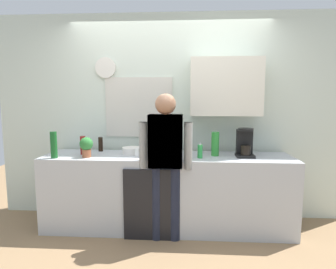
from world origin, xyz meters
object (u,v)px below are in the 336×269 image
bottle_dark_sauce (101,144)px  bottle_clear_soda (215,144)px  person_at_sink (166,155)px  bottle_olive_oil (162,144)px  person_guest (166,155)px  bottle_green_wine (54,145)px  dish_soap (200,151)px  coffee_maker (245,144)px  cup_white_mug (139,152)px  mixing_bowl (132,151)px  potted_plant (86,146)px  bottle_red_vinegar (83,145)px

bottle_dark_sauce → bottle_clear_soda: bearing=-7.8°
bottle_dark_sauce → person_at_sink: bearing=-31.0°
bottle_olive_oil → person_guest: (0.08, -0.40, -0.06)m
bottle_dark_sauce → person_at_sink: 1.01m
person_at_sink → bottle_green_wine: bearing=179.9°
dish_soap → person_guest: 0.42m
coffee_maker → cup_white_mug: size_ratio=3.47×
person_guest → bottle_green_wine: bearing=-2.0°
coffee_maker → cup_white_mug: bearing=-175.9°
bottle_clear_soda → dish_soap: 0.23m
bottle_green_wine → dish_soap: 1.64m
cup_white_mug → coffee_maker: bearing=4.1°
cup_white_mug → bottle_olive_oil: bearing=36.1°
bottle_clear_soda → mixing_bowl: bearing=177.2°
cup_white_mug → person_guest: (0.33, -0.22, 0.02)m
bottle_clear_soda → coffee_maker: bearing=-2.5°
bottle_green_wine → person_guest: size_ratio=0.19×
person_at_sink → bottle_dark_sauce: bearing=152.5°
dish_soap → person_at_sink: person_at_sink is taller
mixing_bowl → dish_soap: bearing=-12.6°
potted_plant → dish_soap: bearing=1.8°
bottle_clear_soda → person_at_sink: bearing=-149.8°
potted_plant → bottle_clear_soda: bearing=6.8°
coffee_maker → bottle_dark_sauce: 1.77m
mixing_bowl → bottle_red_vinegar: bearing=-173.6°
cup_white_mug → mixing_bowl: size_ratio=0.43×
dish_soap → mixing_bowl: bearing=167.4°
bottle_clear_soda → person_guest: 0.65m
cup_white_mug → dish_soap: dish_soap is taller
dish_soap → bottle_clear_soda: bearing=36.3°
coffee_maker → person_at_sink: size_ratio=0.21×
bottle_green_wine → potted_plant: size_ratio=1.30×
coffee_maker → bottle_red_vinegar: 1.90m
mixing_bowl → person_guest: (0.44, -0.37, 0.03)m
cup_white_mug → mixing_bowl: cup_white_mug is taller
bottle_green_wine → mixing_bowl: (0.82, 0.29, -0.11)m
bottle_clear_soda → bottle_green_wine: bearing=-172.4°
person_at_sink → dish_soap: bearing=30.5°
bottle_red_vinegar → person_at_sink: size_ratio=0.14×
bottle_red_vinegar → cup_white_mug: bottle_red_vinegar is taller
cup_white_mug → dish_soap: bearing=-2.5°
bottle_green_wine → person_at_sink: size_ratio=0.19×
bottle_olive_oil → potted_plant: (-0.84, -0.25, 0.01)m
cup_white_mug → person_at_sink: 0.40m
bottle_red_vinegar → bottle_olive_oil: bearing=5.8°
cup_white_mug → potted_plant: size_ratio=0.41×
coffee_maker → bottle_red_vinegar: (-1.90, -0.00, -0.04)m
bottle_dark_sauce → person_at_sink: size_ratio=0.11×
bottle_green_wine → dish_soap: (1.64, 0.11, -0.07)m
bottle_green_wine → bottle_olive_oil: (1.18, 0.32, -0.02)m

